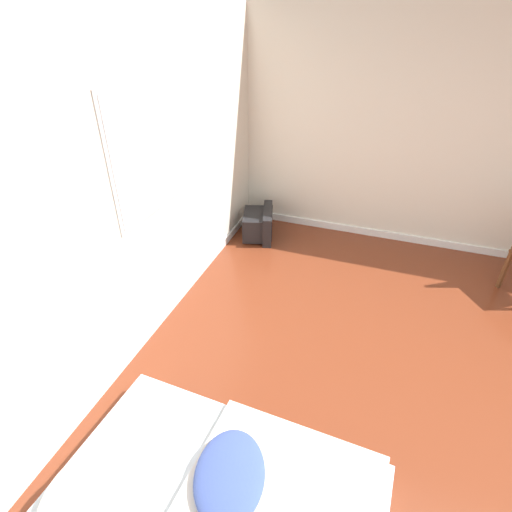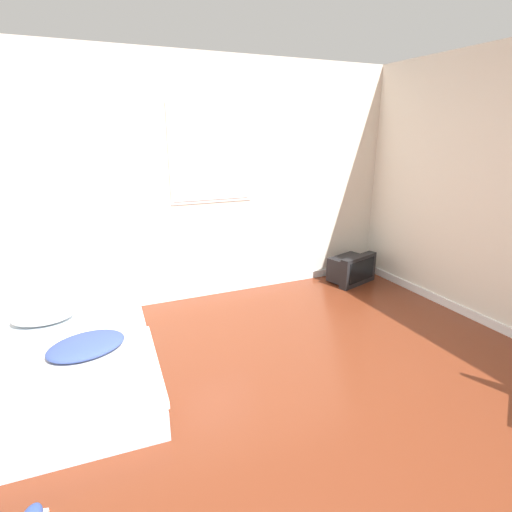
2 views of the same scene
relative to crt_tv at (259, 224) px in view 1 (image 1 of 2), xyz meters
name	(u,v)px [view 1 (image 1 of 2)]	position (x,y,z in m)	size (l,w,h in m)	color
ground_plane	(488,483)	(-2.46, -2.40, -0.18)	(20.00, 20.00, 0.00)	maroon
wall_back	(84,231)	(-2.45, 0.36, 1.11)	(8.34, 0.08, 2.60)	silver
wall_right	(492,144)	(0.54, -2.40, 1.11)	(0.08, 7.86, 2.60)	silver
crt_tv	(259,224)	(0.00, 0.00, 0.00)	(0.62, 0.50, 0.37)	black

